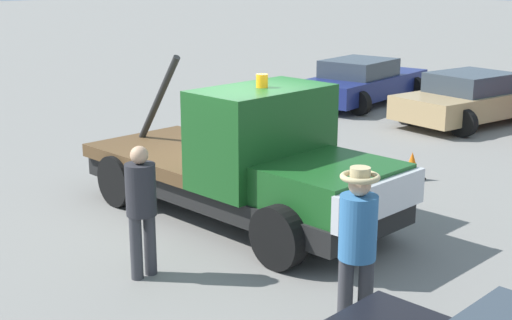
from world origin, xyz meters
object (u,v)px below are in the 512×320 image
(person_near_truck, at_px, (358,238))
(person_at_hood, at_px, (141,203))
(parked_car_navy, at_px, (362,82))
(parked_car_tan, at_px, (474,99))
(traffic_cone, at_px, (412,167))
(tow_truck, at_px, (250,165))

(person_near_truck, xyz_separation_m, person_at_hood, (-2.86, -0.81, -0.11))
(person_near_truck, relative_size, parked_car_navy, 0.38)
(parked_car_tan, bearing_deg, traffic_cone, -153.83)
(parked_car_navy, bearing_deg, traffic_cone, -142.87)
(traffic_cone, bearing_deg, person_at_hood, -88.42)
(person_near_truck, distance_m, parked_car_navy, 14.13)
(person_at_hood, bearing_deg, tow_truck, -76.28)
(person_near_truck, height_order, parked_car_navy, person_near_truck)
(parked_car_navy, distance_m, parked_car_tan, 3.77)
(parked_car_tan, distance_m, traffic_cone, 5.88)
(person_at_hood, relative_size, parked_car_tan, 0.37)
(person_at_hood, xyz_separation_m, parked_car_navy, (-5.88, 11.90, -0.37))
(parked_car_navy, xyz_separation_m, traffic_cone, (5.71, -5.63, -0.40))
(person_at_hood, xyz_separation_m, parked_car_tan, (-2.11, 11.81, -0.37))
(person_near_truck, relative_size, person_at_hood, 1.08)
(parked_car_navy, relative_size, traffic_cone, 9.23)
(person_near_truck, bearing_deg, traffic_cone, -24.20)
(person_near_truck, distance_m, person_at_hood, 2.98)
(tow_truck, relative_size, person_at_hood, 3.25)
(person_near_truck, relative_size, traffic_cone, 3.48)
(person_at_hood, distance_m, parked_car_navy, 13.28)
(traffic_cone, bearing_deg, parked_car_tan, 109.31)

